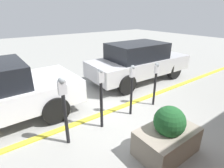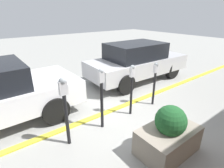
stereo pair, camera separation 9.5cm
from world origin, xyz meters
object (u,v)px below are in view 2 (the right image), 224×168
at_px(parking_meter_fourth, 155,78).
at_px(parked_car_middle, 137,61).
at_px(planter_box, 169,135).
at_px(parking_meter_middle, 132,84).
at_px(parking_meter_second, 102,93).
at_px(parking_meter_nearest, 65,103).

relative_size(parking_meter_fourth, parked_car_middle, 0.31).
xyz_separation_m(parking_meter_fourth, planter_box, (-1.38, -1.58, -0.47)).
bearing_deg(planter_box, parking_meter_middle, 75.48).
distance_m(parking_meter_middle, parked_car_middle, 2.85).
height_order(parking_meter_second, parked_car_middle, parked_car_middle).
bearing_deg(planter_box, parking_meter_fourth, 48.77).
xyz_separation_m(parking_meter_middle, parked_car_middle, (2.11, 1.91, -0.09)).
xyz_separation_m(parking_meter_nearest, parking_meter_middle, (1.97, 0.09, -0.09)).
relative_size(parking_meter_middle, planter_box, 1.15).
distance_m(parking_meter_nearest, parking_meter_middle, 1.98).
distance_m(parking_meter_middle, planter_box, 1.71).
xyz_separation_m(parking_meter_nearest, parking_meter_second, (0.96, 0.06, -0.06)).
bearing_deg(parking_meter_fourth, planter_box, -131.23).
relative_size(parking_meter_second, parking_meter_fourth, 1.14).
bearing_deg(planter_box, parked_car_middle, 54.22).
relative_size(parking_meter_second, parked_car_middle, 0.35).
bearing_deg(parked_car_middle, parking_meter_nearest, -152.18).
relative_size(parking_meter_nearest, planter_box, 1.24).
relative_size(parking_meter_nearest, parking_meter_middle, 1.08).
height_order(parking_meter_middle, planter_box, parking_meter_middle).
bearing_deg(planter_box, parking_meter_nearest, 136.26).
height_order(parking_meter_nearest, parking_meter_second, parking_meter_nearest).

